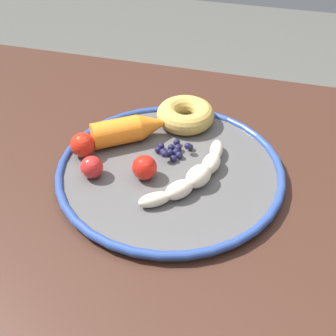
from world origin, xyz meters
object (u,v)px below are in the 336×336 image
(tomato_near, at_px, (92,167))
(blueberry_pile, at_px, (173,150))
(plate, at_px, (168,169))
(banana, at_px, (194,175))
(tomato_far, at_px, (144,167))
(carrot_orange, at_px, (132,129))
(donut, at_px, (185,115))
(tomato_mid, at_px, (83,145))
(dining_table, at_px, (164,235))

(tomato_near, bearing_deg, blueberry_pile, -140.13)
(plate, height_order, banana, banana)
(blueberry_pile, height_order, tomato_far, tomato_far)
(carrot_orange, distance_m, blueberry_pile, 0.08)
(donut, bearing_deg, tomato_mid, 44.42)
(plate, height_order, tomato_mid, tomato_mid)
(donut, relative_size, tomato_mid, 2.54)
(carrot_orange, distance_m, tomato_far, 0.09)
(dining_table, distance_m, tomato_far, 0.13)
(dining_table, relative_size, carrot_orange, 9.70)
(donut, bearing_deg, dining_table, 92.65)
(carrot_orange, bearing_deg, tomato_mid, 44.58)
(plate, height_order, tomato_near, tomato_near)
(blueberry_pile, bearing_deg, banana, 130.24)
(dining_table, distance_m, tomato_mid, 0.19)
(dining_table, distance_m, plate, 0.11)
(dining_table, xyz_separation_m, plate, (0.00, -0.04, 0.10))
(tomato_mid, bearing_deg, carrot_orange, -135.42)
(tomato_mid, bearing_deg, blueberry_pile, -163.17)
(banana, relative_size, tomato_mid, 4.54)
(plate, xyz_separation_m, tomato_near, (0.10, 0.05, 0.02))
(banana, bearing_deg, carrot_orange, -31.46)
(donut, height_order, tomato_near, donut)
(dining_table, bearing_deg, carrot_orange, -48.76)
(plate, relative_size, carrot_orange, 2.66)
(banana, xyz_separation_m, donut, (0.05, -0.14, 0.00))
(dining_table, height_order, plate, plate)
(dining_table, xyz_separation_m, donut, (0.01, -0.16, 0.12))
(tomato_mid, bearing_deg, banana, 174.99)
(dining_table, bearing_deg, donut, -87.35)
(tomato_near, distance_m, tomato_mid, 0.05)
(donut, relative_size, tomato_far, 2.68)
(donut, bearing_deg, banana, 108.70)
(blueberry_pile, xyz_separation_m, tomato_far, (0.02, 0.06, 0.01))
(plate, distance_m, blueberry_pile, 0.04)
(dining_table, distance_m, banana, 0.13)
(dining_table, distance_m, donut, 0.20)
(tomato_near, xyz_separation_m, tomato_far, (-0.07, -0.02, 0.00))
(plate, relative_size, tomato_far, 9.35)
(carrot_orange, height_order, blueberry_pile, carrot_orange)
(carrot_orange, relative_size, tomato_near, 3.83)
(donut, bearing_deg, plate, 91.82)
(carrot_orange, relative_size, tomato_far, 3.51)
(dining_table, height_order, banana, banana)
(plate, xyz_separation_m, carrot_orange, (0.07, -0.05, 0.02))
(donut, xyz_separation_m, tomato_near, (0.10, 0.17, -0.00))
(banana, relative_size, tomato_far, 4.80)
(carrot_orange, xyz_separation_m, tomato_near, (0.03, 0.10, -0.00))
(banana, distance_m, blueberry_pile, 0.07)
(blueberry_pile, bearing_deg, dining_table, 94.66)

